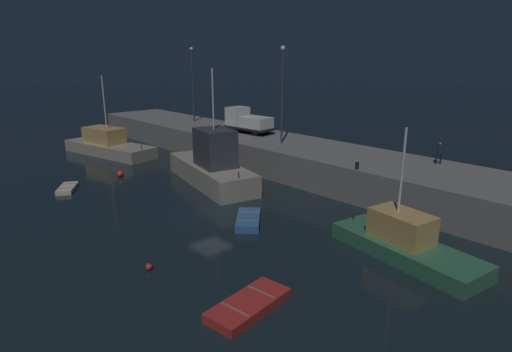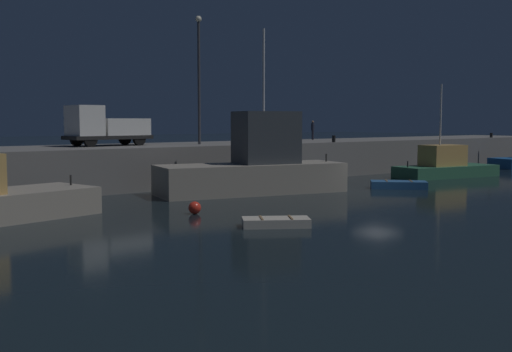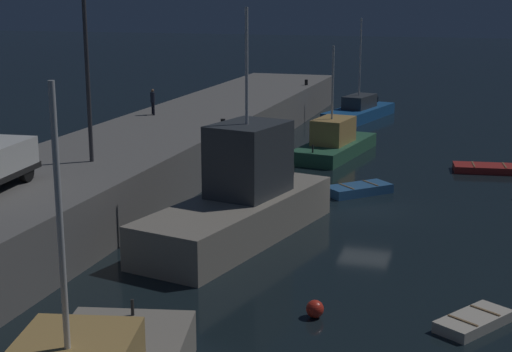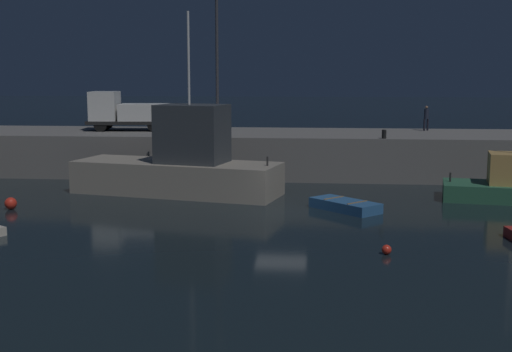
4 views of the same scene
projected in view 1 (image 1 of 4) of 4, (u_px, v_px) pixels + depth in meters
The scene contains 15 objects.
ground_plane at pixel (210, 214), 30.43m from camera, with size 320.00×320.00×0.00m, color black.
pier_quay at pixel (326, 165), 38.72m from camera, with size 74.75×8.19×2.77m.
fishing_boat_blue at pixel (212, 166), 37.19m from camera, with size 12.14×6.15×10.05m.
fishing_boat_white at pixel (108, 145), 48.64m from camera, with size 12.66×6.15×8.90m.
fishing_boat_orange at pixel (404, 242), 23.87m from camera, with size 9.19×4.34×7.33m.
dinghy_orange_near at pixel (248, 220), 28.75m from camera, with size 3.63×3.63×0.54m.
rowboat_white_mid at pixel (249, 305), 19.04m from camera, with size 2.30×4.35×0.46m.
dinghy_red_small at pixel (67, 188), 35.76m from camera, with size 3.04×2.57×0.41m.
mooring_buoy_near at pixel (120, 174), 39.63m from camera, with size 0.61×0.61×0.61m, color red.
mooring_buoy_mid at pixel (149, 267), 22.51m from camera, with size 0.37×0.37×0.37m, color red.
lamp_post_west at pixel (193, 79), 53.60m from camera, with size 0.44×0.44×9.24m.
lamp_post_east at pixel (282, 88), 39.87m from camera, with size 0.44×0.44×9.12m.
utility_truck at pixel (247, 121), 46.56m from camera, with size 5.90×2.71×2.70m.
dockworker at pixel (439, 152), 33.14m from camera, with size 0.44×0.44×1.71m.
bollard_central at pixel (357, 166), 31.78m from camera, with size 0.28×0.28×0.54m, color black.
Camera 1 is at (23.19, -16.87, 11.05)m, focal length 29.63 mm.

